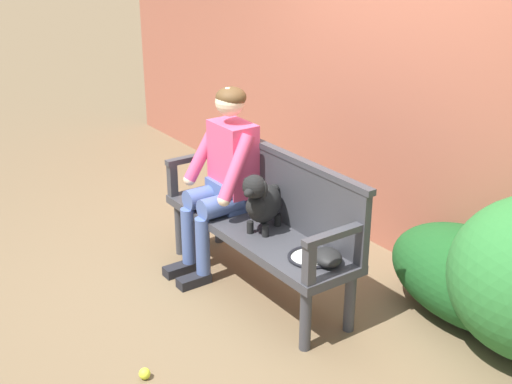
# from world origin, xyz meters

# --- Properties ---
(ground_plane) EXTENTS (40.00, 40.00, 0.00)m
(ground_plane) POSITION_xyz_m (0.00, 0.00, 0.00)
(ground_plane) COLOR brown
(brick_garden_fence) EXTENTS (8.00, 0.30, 2.52)m
(brick_garden_fence) POSITION_xyz_m (0.00, 1.32, 1.26)
(brick_garden_fence) COLOR #9E5642
(brick_garden_fence) RESTS_ON ground
(hedge_bush_far_left) EXTENTS (1.19, 0.73, 0.59)m
(hedge_bush_far_left) POSITION_xyz_m (1.09, 0.90, 0.30)
(hedge_bush_far_left) COLOR #194C1E
(hedge_bush_far_left) RESTS_ON ground
(garden_bench) EXTENTS (1.67, 0.47, 0.47)m
(garden_bench) POSITION_xyz_m (0.00, 0.00, 0.41)
(garden_bench) COLOR #38383D
(garden_bench) RESTS_ON ground
(bench_backrest) EXTENTS (1.71, 0.06, 0.50)m
(bench_backrest) POSITION_xyz_m (0.00, 0.21, 0.72)
(bench_backrest) COLOR #38383D
(bench_backrest) RESTS_ON garden_bench
(bench_armrest_left_end) EXTENTS (0.06, 0.47, 0.28)m
(bench_armrest_left_end) POSITION_xyz_m (-0.80, -0.08, 0.67)
(bench_armrest_left_end) COLOR #38383D
(bench_armrest_left_end) RESTS_ON garden_bench
(bench_armrest_right_end) EXTENTS (0.06, 0.47, 0.28)m
(bench_armrest_right_end) POSITION_xyz_m (0.80, -0.08, 0.67)
(bench_armrest_right_end) COLOR #38383D
(bench_armrest_right_end) RESTS_ON garden_bench
(person_seated) EXTENTS (0.56, 0.64, 1.34)m
(person_seated) POSITION_xyz_m (-0.38, -0.01, 0.74)
(person_seated) COLOR black
(person_seated) RESTS_ON ground
(dog_on_bench) EXTENTS (0.32, 0.42, 0.43)m
(dog_on_bench) POSITION_xyz_m (0.08, -0.01, 0.69)
(dog_on_bench) COLOR black
(dog_on_bench) RESTS_ON garden_bench
(tennis_racket) EXTENTS (0.33, 0.58, 0.03)m
(tennis_racket) POSITION_xyz_m (0.57, 0.04, 0.48)
(tennis_racket) COLOR black
(tennis_racket) RESTS_ON garden_bench
(baseball_glove) EXTENTS (0.27, 0.25, 0.09)m
(baseball_glove) POSITION_xyz_m (0.68, 0.05, 0.52)
(baseball_glove) COLOR black
(baseball_glove) RESTS_ON garden_bench
(tennis_ball) EXTENTS (0.07, 0.07, 0.07)m
(tennis_ball) POSITION_xyz_m (0.46, -1.09, 0.03)
(tennis_ball) COLOR #CCDB33
(tennis_ball) RESTS_ON ground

